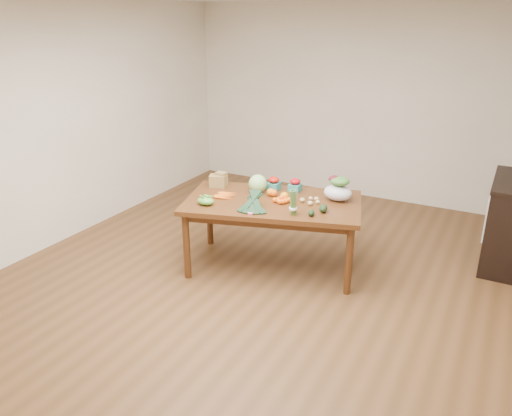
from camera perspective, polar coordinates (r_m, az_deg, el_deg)
The scene contains 24 objects.
floor at distance 5.12m, azimuth 0.03°, elevation -8.24°, with size 6.00×6.00×0.00m, color brown.
room_walls at distance 4.61m, azimuth 0.03°, elevation 6.52°, with size 5.02×6.02×2.70m.
dining_table at distance 5.23m, azimuth 1.88°, elevation -2.98°, with size 1.77×0.98×0.75m, color #4C2D11.
dish_towel at distance 5.69m, azimuth 24.83°, elevation -1.07°, with size 0.02×0.28×0.45m, color white.
paper_bag at distance 5.49m, azimuth -4.42°, elevation 3.26°, with size 0.23×0.19×0.16m, color olive, non-canonical shape.
cabbage at distance 5.29m, azimuth 0.20°, elevation 2.80°, with size 0.19×0.19×0.19m, color #94CD76.
strawberry_basket_a at distance 5.39m, azimuth 2.04°, elevation 2.69°, with size 0.12×0.12×0.11m, color red, non-canonical shape.
strawberry_basket_b at distance 5.36m, azimuth 4.48°, elevation 2.52°, with size 0.12×0.12×0.11m, color red, non-canonical shape.
orange_a at distance 5.20m, azimuth 1.68°, elevation 1.82°, with size 0.08×0.08×0.08m, color orange.
orange_b at distance 5.19m, azimuth 2.05°, elevation 1.72°, with size 0.08×0.08×0.08m, color orange.
orange_c at distance 5.09m, azimuth 3.26°, elevation 1.36°, with size 0.09×0.09×0.09m, color orange.
mandarin_cluster at distance 5.02m, azimuth 2.93°, elevation 1.05°, with size 0.18×0.18×0.08m, color orange, non-canonical shape.
carrots at distance 5.20m, azimuth -3.41°, elevation 1.44°, with size 0.22×0.22×0.03m, color orange, non-canonical shape.
snap_pea_bag at distance 4.99m, azimuth -5.78°, elevation 0.82°, with size 0.18×0.13×0.08m, color #62A538.
kale_bunch at distance 4.79m, azimuth -0.41°, elevation 0.57°, with size 0.32×0.40×0.16m, color black, non-canonical shape.
asparagus_bundle at distance 4.69m, azimuth 4.27°, elevation 0.64°, with size 0.08×0.08×0.25m, color #5E833C, non-canonical shape.
potato_a at distance 5.06m, azimuth 5.32°, elevation 0.92°, with size 0.05×0.05×0.05m, color tan.
potato_b at distance 4.98m, azimuth 6.22°, elevation 0.56°, with size 0.05×0.05×0.05m, color tan.
potato_c at distance 5.11m, azimuth 6.93°, elevation 1.05°, with size 0.05×0.04×0.04m, color tan.
potato_d at distance 5.12m, azimuth 6.26°, elevation 1.10°, with size 0.05×0.04×0.04m, color tan.
potato_e at distance 5.03m, azimuth 7.07°, elevation 0.68°, with size 0.05×0.04×0.04m, color tan.
avocado_a at distance 4.72m, azimuth 6.33°, elevation -0.55°, with size 0.06×0.09×0.06m, color black.
avocado_b at distance 4.82m, azimuth 7.71°, elevation -0.03°, with size 0.08×0.12×0.08m, color black.
salad_bag at distance 5.12m, azimuth 9.35°, elevation 2.06°, with size 0.29×0.22×0.23m, color silver, non-canonical shape.
Camera 1 is at (2.09, -3.94, 2.53)m, focal length 35.00 mm.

